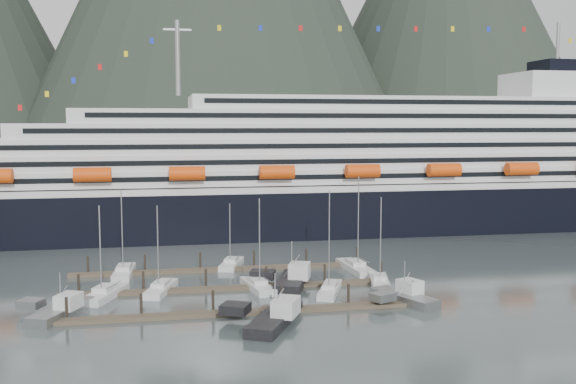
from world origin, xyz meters
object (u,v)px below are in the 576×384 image
object	(u,v)px
sailboat_d	(330,290)
sailboat_e	(124,273)
sailboat_b	(161,289)
trawler_d	(404,297)
sailboat_h	(379,282)
trawler_e	(291,280)
sailboat_a	(105,295)
sailboat_c	(258,287)
sailboat_g	(355,268)
cruise_ship	(356,177)
trawler_c	(274,317)
trawler_a	(60,310)
sailboat_f	(231,265)

from	to	relation	value
sailboat_d	sailboat_e	bearing A→B (deg)	81.26
sailboat_b	trawler_d	xyz separation A→B (m)	(32.45, -12.03, 0.41)
sailboat_h	trawler_e	bearing A→B (deg)	98.31
sailboat_a	sailboat_d	distance (m)	31.72
sailboat_c	sailboat_g	distance (m)	20.19
sailboat_a	sailboat_b	world-z (taller)	sailboat_a
sailboat_g	trawler_d	xyz separation A→B (m)	(0.69, -20.51, 0.37)
trawler_e	trawler_d	bearing A→B (deg)	-111.92
sailboat_e	sailboat_d	bearing A→B (deg)	-116.58
cruise_ship	trawler_c	distance (m)	77.31
sailboat_a	sailboat_c	distance (m)	21.69
trawler_a	sailboat_b	bearing A→B (deg)	-28.03
trawler_a	trawler_d	size ratio (longest dim) A/B	1.06
sailboat_b	sailboat_c	world-z (taller)	sailboat_c
sailboat_e	sailboat_g	distance (m)	37.69
sailboat_b	sailboat_h	xyz separation A→B (m)	(32.56, -1.58, 0.01)
sailboat_d	sailboat_h	size ratio (longest dim) A/B	1.11
cruise_ship	sailboat_g	xyz separation A→B (m)	(-12.83, -42.98, -11.59)
sailboat_f	trawler_e	size ratio (longest dim) A/B	0.93
cruise_ship	trawler_d	distance (m)	65.61
sailboat_e	trawler_c	distance (m)	36.15
trawler_e	trawler_c	bearing A→B (deg)	-177.93
sailboat_f	trawler_d	world-z (taller)	sailboat_f
sailboat_c	sailboat_g	size ratio (longest dim) A/B	0.86
sailboat_a	trawler_e	world-z (taller)	sailboat_a
sailboat_b	sailboat_h	world-z (taller)	sailboat_h
sailboat_b	sailboat_g	distance (m)	32.88
sailboat_f	trawler_a	bearing A→B (deg)	153.91
sailboat_b	trawler_e	bearing A→B (deg)	-74.68
sailboat_b	trawler_c	distance (m)	22.79
cruise_ship	sailboat_h	xyz separation A→B (m)	(-12.03, -53.04, -11.61)
trawler_a	trawler_c	size ratio (longest dim) A/B	0.84
sailboat_b	trawler_a	xyz separation A→B (m)	(-12.56, -9.89, 0.40)
sailboat_a	sailboat_b	size ratio (longest dim) A/B	1.04
trawler_a	trawler_e	bearing A→B (deg)	-49.37
trawler_e	trawler_a	bearing A→B (deg)	126.38
sailboat_f	trawler_a	distance (m)	35.08
sailboat_a	sailboat_f	size ratio (longest dim) A/B	1.20
trawler_d	trawler_e	size ratio (longest dim) A/B	0.89
sailboat_a	trawler_c	world-z (taller)	sailboat_a
sailboat_b	sailboat_f	world-z (taller)	sailboat_b
cruise_ship	sailboat_f	xyz separation A→B (m)	(-32.70, -36.20, -11.63)
sailboat_f	sailboat_c	bearing A→B (deg)	-154.56
sailboat_g	trawler_a	world-z (taller)	sailboat_g
sailboat_f	sailboat_h	size ratio (longest dim) A/B	0.82
trawler_a	sailboat_e	bearing A→B (deg)	6.61
sailboat_c	sailboat_d	size ratio (longest dim) A/B	0.91
sailboat_a	sailboat_f	world-z (taller)	sailboat_a
sailboat_g	trawler_d	distance (m)	20.53
sailboat_g	trawler_e	xyz separation A→B (m)	(-12.64, -8.76, 0.50)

